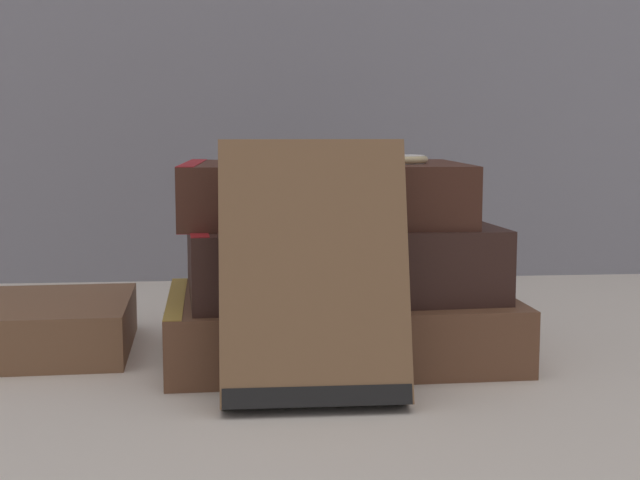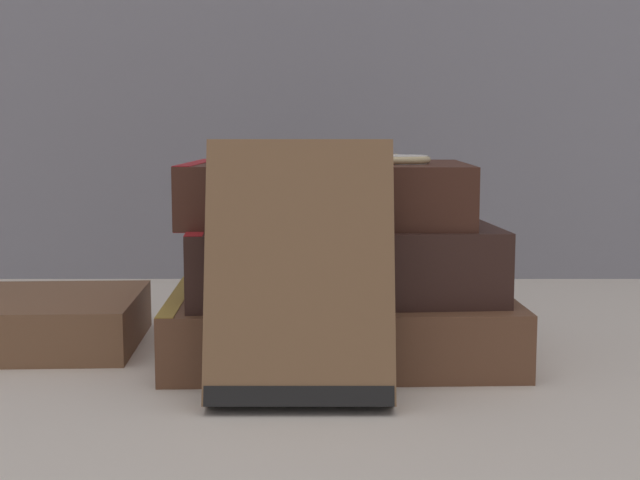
{
  "view_description": "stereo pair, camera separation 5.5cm",
  "coord_description": "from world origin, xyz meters",
  "px_view_note": "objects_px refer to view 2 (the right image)",
  "views": [
    {
      "loc": [
        -0.08,
        -0.6,
        0.17
      ],
      "look_at": [
        -0.03,
        0.02,
        0.09
      ],
      "focal_mm": 50.0,
      "sensor_mm": 36.0,
      "label": 1
    },
    {
      "loc": [
        -0.03,
        -0.6,
        0.17
      ],
      "look_at": [
        -0.03,
        0.02,
        0.09
      ],
      "focal_mm": 50.0,
      "sensor_mm": 36.0,
      "label": 2
    }
  ],
  "objects_px": {
    "book_flat_middle": "(333,258)",
    "book_leaning_front": "(300,281)",
    "book_flat_bottom": "(332,325)",
    "book_flat_top": "(320,193)",
    "pocket_watch": "(399,159)",
    "reading_glasses": "(232,309)"
  },
  "relations": [
    {
      "from": "reading_glasses",
      "to": "book_flat_bottom",
      "type": "bearing_deg",
      "value": -58.85
    },
    {
      "from": "book_leaning_front",
      "to": "pocket_watch",
      "type": "distance_m",
      "value": 0.15
    },
    {
      "from": "book_flat_bottom",
      "to": "book_leaning_front",
      "type": "distance_m",
      "value": 0.12
    },
    {
      "from": "book_leaning_front",
      "to": "book_flat_top",
      "type": "bearing_deg",
      "value": 84.33
    },
    {
      "from": "book_flat_middle",
      "to": "book_flat_top",
      "type": "relative_size",
      "value": 1.1
    },
    {
      "from": "book_leaning_front",
      "to": "reading_glasses",
      "type": "distance_m",
      "value": 0.29
    },
    {
      "from": "book_flat_top",
      "to": "pocket_watch",
      "type": "height_order",
      "value": "pocket_watch"
    },
    {
      "from": "book_leaning_front",
      "to": "pocket_watch",
      "type": "height_order",
      "value": "book_leaning_front"
    },
    {
      "from": "book_flat_top",
      "to": "reading_glasses",
      "type": "relative_size",
      "value": 2.23
    },
    {
      "from": "book_flat_bottom",
      "to": "reading_glasses",
      "type": "xyz_separation_m",
      "value": [
        -0.09,
        0.16,
        -0.02
      ]
    },
    {
      "from": "book_flat_bottom",
      "to": "book_flat_top",
      "type": "height_order",
      "value": "book_flat_top"
    },
    {
      "from": "book_flat_bottom",
      "to": "reading_glasses",
      "type": "relative_size",
      "value": 2.71
    },
    {
      "from": "book_flat_middle",
      "to": "book_leaning_front",
      "type": "distance_m",
      "value": 0.11
    },
    {
      "from": "book_flat_bottom",
      "to": "book_flat_top",
      "type": "bearing_deg",
      "value": 118.19
    },
    {
      "from": "book_flat_bottom",
      "to": "book_flat_top",
      "type": "distance_m",
      "value": 0.1
    },
    {
      "from": "reading_glasses",
      "to": "book_flat_middle",
      "type": "bearing_deg",
      "value": -57.77
    },
    {
      "from": "book_flat_bottom",
      "to": "pocket_watch",
      "type": "height_order",
      "value": "pocket_watch"
    },
    {
      "from": "book_leaning_front",
      "to": "reading_glasses",
      "type": "xyz_separation_m",
      "value": [
        -0.07,
        0.27,
        -0.07
      ]
    },
    {
      "from": "book_flat_bottom",
      "to": "book_flat_middle",
      "type": "xyz_separation_m",
      "value": [
        0.0,
        0.01,
        0.05
      ]
    },
    {
      "from": "book_flat_middle",
      "to": "pocket_watch",
      "type": "bearing_deg",
      "value": -9.14
    },
    {
      "from": "book_flat_top",
      "to": "pocket_watch",
      "type": "bearing_deg",
      "value": -11.92
    },
    {
      "from": "book_flat_bottom",
      "to": "book_flat_middle",
      "type": "height_order",
      "value": "book_flat_middle"
    }
  ]
}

